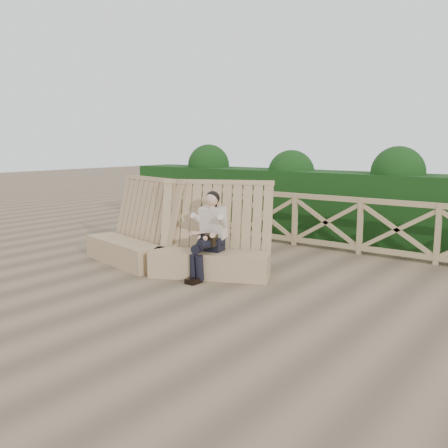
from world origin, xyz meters
The scene contains 5 objects.
ground centered at (0.00, 0.00, 0.00)m, with size 60.00×60.00×0.00m, color brown.
bench centered at (-1.45, 0.40, 0.39)m, with size 3.75×1.51×1.55m.
woman centered at (-0.56, 0.44, 0.73)m, with size 0.46×0.89×1.38m.
guardrail centered at (0.00, 3.50, 0.55)m, with size 10.10×0.09×1.10m.
hedge centered at (0.00, 4.70, 0.75)m, with size 12.00×1.20×1.50m, color black.
Camera 1 is at (4.36, -5.65, 2.15)m, focal length 40.00 mm.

